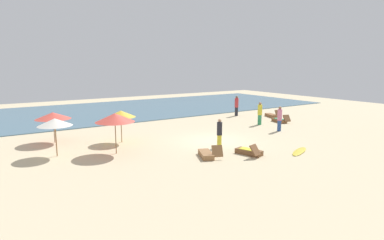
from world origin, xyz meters
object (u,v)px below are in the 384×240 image
lounger_3 (272,115)px  person_0 (280,119)px  umbrella_0 (115,118)px  lounger_0 (249,152)px  person_1 (260,113)px  person_2 (219,133)px  person_3 (237,106)px  lounger_1 (280,120)px  umbrella_3 (121,114)px  umbrella_2 (55,122)px  lounger_2 (207,154)px  surfboard (299,151)px  umbrella_1 (53,116)px

lounger_3 → person_0: size_ratio=0.94×
umbrella_0 → lounger_0: size_ratio=1.31×
person_1 → person_2: bearing=-151.3°
lounger_0 → person_1: 9.40m
person_3 → person_0: bearing=-105.7°
lounger_0 → person_0: bearing=29.3°
umbrella_0 → lounger_1: 15.56m
person_2 → umbrella_3: bearing=135.0°
umbrella_3 → lounger_0: umbrella_3 is taller
lounger_1 → lounger_3: size_ratio=1.01×
lounger_3 → person_3: person_3 is taller
umbrella_2 → lounger_2: size_ratio=1.22×
umbrella_0 → person_3: (14.53, 6.48, -1.07)m
umbrella_2 → person_3: bearing=16.6°
umbrella_0 → person_2: size_ratio=1.31×
umbrella_3 → person_2: bearing=-45.0°
lounger_2 → person_0: 9.07m
person_3 → surfboard: person_3 is taller
lounger_0 → person_2: size_ratio=1.00×
lounger_1 → person_3: 4.89m
umbrella_0 → umbrella_1: size_ratio=1.05×
lounger_3 → surfboard: size_ratio=0.79×
lounger_1 → lounger_3: 2.82m
lounger_1 → surfboard: lounger_1 is taller
lounger_1 → umbrella_3: bearing=177.5°
person_2 → surfboard: 4.73m
umbrella_0 → lounger_1: umbrella_0 is taller
umbrella_3 → lounger_1: size_ratio=1.18×
umbrella_0 → person_0: umbrella_0 is taller
lounger_3 → person_3: size_ratio=0.90×
lounger_2 → person_1: bearing=30.1°
lounger_2 → umbrella_0: bearing=138.4°
lounger_2 → person_0: person_0 is taller
lounger_1 → person_2: bearing=-158.2°
lounger_2 → lounger_0: bearing=-21.4°
person_1 → lounger_0: bearing=-138.2°
person_3 → surfboard: bearing=-115.0°
lounger_1 → person_2: 10.40m
umbrella_1 → lounger_0: (8.54, -8.96, -1.58)m
lounger_2 → lounger_3: 15.04m
umbrella_1 → person_0: 15.86m
person_1 → person_2: (-7.39, -4.05, -0.05)m
lounger_1 → person_3: person_3 is taller
person_1 → surfboard: person_1 is taller
person_0 → person_1: person_1 is taller
lounger_2 → surfboard: size_ratio=0.78×
umbrella_2 → person_0: size_ratio=1.13×
lounger_0 → lounger_2: 2.44m
umbrella_0 → lounger_2: size_ratio=1.33×
lounger_1 → surfboard: size_ratio=0.80×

